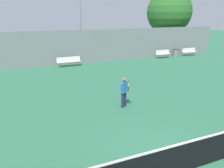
% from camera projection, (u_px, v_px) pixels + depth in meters
% --- Properties ---
extents(tennis_net, '(12.44, 0.09, 1.07)m').
position_uv_depth(tennis_net, '(188.00, 156.00, 6.59)').
color(tennis_net, black).
rests_on(tennis_net, ground_plane).
extents(tennis_player, '(0.54, 0.51, 1.59)m').
position_uv_depth(tennis_player, '(124.00, 90.00, 11.12)').
color(tennis_player, '#282D47').
rests_on(tennis_player, ground_plane).
extents(bench_courtside_near, '(1.67, 0.40, 0.87)m').
position_uv_depth(bench_courtside_near, '(163.00, 53.00, 23.76)').
color(bench_courtside_near, white).
rests_on(bench_courtside_near, ground_plane).
extents(bench_courtside_far, '(1.81, 0.40, 0.87)m').
position_uv_depth(bench_courtside_far, '(189.00, 51.00, 25.07)').
color(bench_courtside_far, white).
rests_on(bench_courtside_far, ground_plane).
extents(bench_adjacent_court, '(2.16, 0.40, 0.87)m').
position_uv_depth(bench_adjacent_court, '(69.00, 60.00, 19.97)').
color(bench_adjacent_court, white).
rests_on(bench_adjacent_court, ground_plane).
extents(trash_bin, '(0.66, 0.66, 0.83)m').
position_uv_depth(trash_bin, '(176.00, 53.00, 24.57)').
color(trash_bin, gray).
rests_on(trash_bin, ground_plane).
extents(back_fence, '(33.95, 0.06, 3.21)m').
position_uv_depth(back_fence, '(70.00, 48.00, 20.37)').
color(back_fence, gray).
rests_on(back_fence, ground_plane).
extents(tree_green_tall, '(5.66, 5.66, 7.65)m').
position_uv_depth(tree_green_tall, '(169.00, 12.00, 27.86)').
color(tree_green_tall, brown).
rests_on(tree_green_tall, ground_plane).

